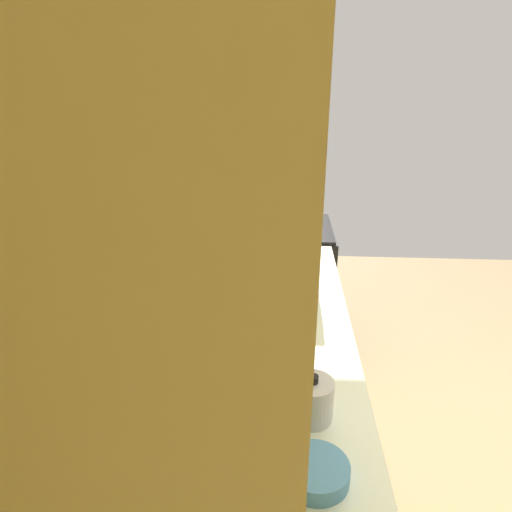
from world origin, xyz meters
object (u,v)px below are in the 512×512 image
(microwave, at_px, (280,261))
(kettle, at_px, (312,399))
(oven_range, at_px, (286,282))
(bowl, at_px, (316,471))

(microwave, xyz_separation_m, kettle, (-1.04, -0.12, -0.06))
(oven_range, relative_size, kettle, 5.52)
(microwave, bearing_deg, kettle, -173.25)
(oven_range, distance_m, kettle, 2.03)
(microwave, height_order, kettle, microwave)
(oven_range, height_order, kettle, oven_range)
(oven_range, bearing_deg, bowl, -178.09)
(microwave, relative_size, kettle, 2.32)
(kettle, bearing_deg, microwave, 6.75)
(bowl, bearing_deg, kettle, -0.00)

